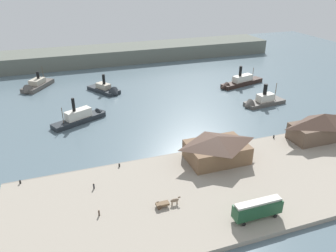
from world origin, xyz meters
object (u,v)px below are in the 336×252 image
(ferry_shed_west_terminal, at_px, (217,148))
(ferry_moored_west, at_px, (239,82))
(pedestrian_walking_west, at_px, (99,213))
(mooring_post_west, at_px, (20,182))
(pedestrian_by_tram, at_px, (94,186))
(ferry_departing_north, at_px, (83,116))
(street_tram, at_px, (258,208))
(ferry_shed_customs_shed, at_px, (322,126))
(mooring_post_center_west, at_px, (119,165))
(ferry_near_quay, at_px, (35,86))
(horse_cart, at_px, (167,203))
(ferry_mid_harbor, at_px, (107,90))
(mooring_post_center_east, at_px, (274,137))
(ferry_moored_east, at_px, (260,102))

(ferry_shed_west_terminal, xyz_separation_m, ferry_moored_west, (40.26, 57.17, -3.27))
(pedestrian_walking_west, distance_m, mooring_post_west, 24.70)
(pedestrian_by_tram, relative_size, ferry_departing_north, 0.07)
(street_tram, relative_size, ferry_departing_north, 0.52)
(ferry_shed_customs_shed, height_order, mooring_post_center_west, ferry_shed_customs_shed)
(ferry_departing_north, relative_size, ferry_near_quay, 1.11)
(horse_cart, bearing_deg, pedestrian_by_tram, 140.68)
(ferry_shed_customs_shed, distance_m, horse_cart, 57.84)
(mooring_post_west, relative_size, ferry_near_quay, 0.05)
(horse_cart, distance_m, ferry_mid_harbor, 82.04)
(mooring_post_center_east, bearing_deg, ferry_moored_east, 64.46)
(street_tram, distance_m, horse_cart, 19.52)
(ferry_shed_customs_shed, bearing_deg, mooring_post_west, 176.74)
(pedestrian_walking_west, relative_size, pedestrian_by_tram, 0.97)
(pedestrian_by_tram, height_order, mooring_post_center_east, pedestrian_by_tram)
(ferry_shed_customs_shed, distance_m, ferry_near_quay, 118.24)
(ferry_departing_north, bearing_deg, ferry_shed_west_terminal, -52.36)
(ferry_shed_west_terminal, relative_size, ferry_moored_east, 0.87)
(ferry_moored_west, bearing_deg, pedestrian_walking_west, -136.98)
(horse_cart, bearing_deg, ferry_mid_harbor, 89.58)
(ferry_shed_customs_shed, bearing_deg, ferry_shed_west_terminal, -178.61)
(mooring_post_center_east, xyz_separation_m, ferry_moored_east, (13.08, 27.38, -0.24))
(ferry_shed_west_terminal, distance_m, ferry_mid_harbor, 70.48)
(ferry_shed_west_terminal, relative_size, pedestrian_walking_west, 10.95)
(horse_cart, relative_size, mooring_post_center_east, 6.44)
(ferry_near_quay, distance_m, ferry_mid_harbor, 33.48)
(mooring_post_center_east, xyz_separation_m, ferry_mid_harbor, (-41.76, 61.97, -0.45))
(ferry_moored_west, height_order, ferry_departing_north, ferry_departing_north)
(mooring_post_center_east, relative_size, ferry_moored_east, 0.05)
(horse_cart, relative_size, ferry_moored_west, 0.23)
(ferry_moored_east, bearing_deg, pedestrian_walking_west, -147.04)
(street_tram, distance_m, mooring_post_west, 56.87)
(ferry_mid_harbor, bearing_deg, ferry_shed_west_terminal, -74.54)
(mooring_post_center_west, bearing_deg, pedestrian_walking_west, -114.38)
(ferry_shed_west_terminal, xyz_separation_m, ferry_mid_harbor, (-18.76, 67.83, -3.74))
(mooring_post_center_east, height_order, ferry_moored_west, ferry_moored_west)
(ferry_shed_customs_shed, bearing_deg, mooring_post_center_east, 159.57)
(street_tram, distance_m, mooring_post_center_east, 39.52)
(mooring_post_west, height_order, ferry_mid_harbor, ferry_mid_harbor)
(pedestrian_walking_west, bearing_deg, ferry_moored_west, 43.02)
(street_tram, bearing_deg, ferry_departing_north, 114.03)
(street_tram, relative_size, pedestrian_by_tram, 6.98)
(mooring_post_center_east, distance_m, mooring_post_west, 73.92)
(pedestrian_walking_west, bearing_deg, mooring_post_west, 132.51)
(ferry_shed_customs_shed, height_order, ferry_moored_west, ferry_shed_customs_shed)
(street_tram, xyz_separation_m, mooring_post_center_west, (-23.54, 29.54, -2.10))
(street_tram, height_order, mooring_post_center_west, street_tram)
(ferry_departing_north, bearing_deg, ferry_moored_east, -6.69)
(street_tram, distance_m, ferry_departing_north, 71.55)
(mooring_post_center_west, height_order, ferry_moored_east, ferry_moored_east)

